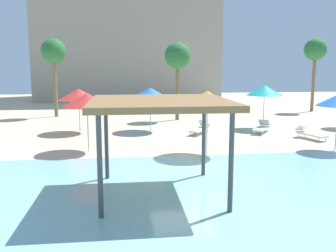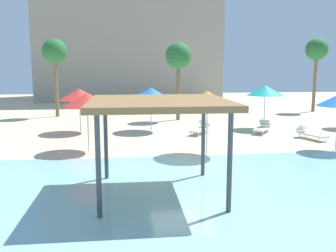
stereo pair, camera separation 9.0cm
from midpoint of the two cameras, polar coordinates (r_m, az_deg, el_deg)
ground_plane at (r=14.88m, az=2.42°, el=-6.16°), size 80.00×80.00×0.00m
lagoon_water at (r=10.00m, az=7.12°, el=-13.97°), size 44.00×13.50×0.04m
shade_pavilion at (r=11.09m, az=-1.12°, el=3.16°), size 4.15×4.15×2.96m
beach_umbrella_blue_0 at (r=22.48m, az=-2.55°, el=5.11°), size 2.44×2.44×2.67m
beach_umbrella_red_1 at (r=22.66m, az=-13.46°, el=4.78°), size 2.49×2.49×2.63m
beach_umbrella_orange_3 at (r=16.36m, az=6.28°, el=4.23°), size 2.46×2.46×2.88m
beach_umbrella_teal_4 at (r=24.10m, az=14.93°, el=5.35°), size 2.31×2.31×2.76m
beach_umbrella_red_7 at (r=17.44m, az=-12.27°, el=3.97°), size 2.26×2.26×2.72m
lounge_chair_0 at (r=21.68m, az=21.29°, el=-1.01°), size 1.16×1.99×0.74m
lounge_chair_1 at (r=22.78m, az=14.54°, el=-0.20°), size 1.56×1.90×0.74m
lounge_chair_4 at (r=21.85m, az=5.24°, el=-0.33°), size 1.58×1.90×0.74m
palm_tree_0 at (r=30.35m, az=-17.07°, el=10.78°), size 1.90×1.90×6.07m
palm_tree_1 at (r=34.80m, az=22.10°, el=10.68°), size 1.90×1.90×6.34m
palm_tree_2 at (r=27.24m, az=1.71°, el=10.60°), size 1.90×1.90×5.67m
hotel_block_0 at (r=47.15m, az=-5.99°, el=15.82°), size 20.93×11.63×18.79m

